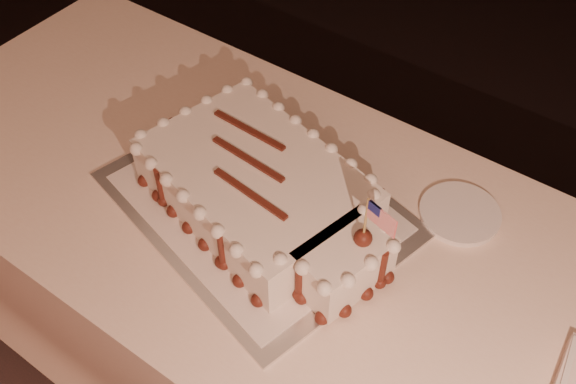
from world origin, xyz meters
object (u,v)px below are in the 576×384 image
Objects in this scene: sheet_cake at (266,194)px; side_plate at (460,213)px; cake_board at (257,204)px; banquet_table at (367,364)px.

sheet_cake is 3.55× the size of side_plate.
side_plate reaches higher than cake_board.
cake_board is at bearing 166.25° from sheet_cake.
banquet_table is 14.43× the size of side_plate.
cake_board is at bearing -148.35° from side_plate.
cake_board is 3.59× the size of side_plate.
banquet_table is 0.49m from cake_board.
banquet_table is 0.44m from side_plate.
sheet_cake reaches higher than banquet_table.
side_plate is (0.05, 0.21, 0.38)m from banquet_table.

